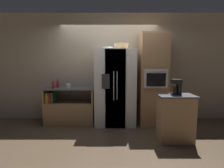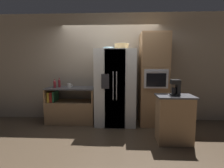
{
  "view_description": "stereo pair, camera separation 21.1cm",
  "coord_description": "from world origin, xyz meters",
  "views": [
    {
      "loc": [
        0.08,
        -4.25,
        1.51
      ],
      "look_at": [
        0.08,
        -0.07,
        1.01
      ],
      "focal_mm": 28.0,
      "sensor_mm": 36.0,
      "label": 1
    },
    {
      "loc": [
        0.29,
        -4.25,
        1.51
      ],
      "look_at": [
        0.08,
        -0.07,
        1.01
      ],
      "focal_mm": 28.0,
      "sensor_mm": 36.0,
      "label": 2
    }
  ],
  "objects": [
    {
      "name": "fruit_bowl",
      "position": [
        -0.0,
        0.03,
        1.88
      ],
      "size": [
        0.31,
        0.31,
        0.06
      ],
      "color": "#668C99",
      "rests_on": "refrigerator"
    },
    {
      "name": "refrigerator",
      "position": [
        0.16,
        0.02,
        0.92
      ],
      "size": [
        0.97,
        0.78,
        1.84
      ],
      "color": "silver",
      "rests_on": "ground_plane"
    },
    {
      "name": "counter_left",
      "position": [
        -0.99,
        0.09,
        0.33
      ],
      "size": [
        1.2,
        0.62,
        0.9
      ],
      "color": "#A87F56",
      "rests_on": "ground_plane"
    },
    {
      "name": "wall_oven",
      "position": [
        1.08,
        0.06,
        1.12
      ],
      "size": [
        0.65,
        0.74,
        2.22
      ],
      "color": "#A87F56",
      "rests_on": "ground_plane"
    },
    {
      "name": "mug",
      "position": [
        -1.01,
        0.06,
        0.96
      ],
      "size": [
        0.14,
        0.1,
        0.11
      ],
      "color": "silver",
      "rests_on": "counter_left"
    },
    {
      "name": "coffee_maker",
      "position": [
        1.33,
        -0.94,
        1.07
      ],
      "size": [
        0.16,
        0.18,
        0.3
      ],
      "color": "black",
      "rests_on": "island_counter"
    },
    {
      "name": "island_counter",
      "position": [
        1.31,
        -0.96,
        0.46
      ],
      "size": [
        0.69,
        0.47,
        0.91
      ],
      "color": "#A87F56",
      "rests_on": "ground_plane"
    },
    {
      "name": "bottle_short",
      "position": [
        -1.3,
        0.15,
        1.01
      ],
      "size": [
        0.06,
        0.06,
        0.24
      ],
      "color": "maroon",
      "rests_on": "counter_left"
    },
    {
      "name": "ground_plane",
      "position": [
        0.0,
        0.0,
        0.0
      ],
      "size": [
        20.0,
        20.0,
        0.0
      ],
      "primitive_type": "plane",
      "color": "#4C3D2D"
    },
    {
      "name": "wall_back",
      "position": [
        0.0,
        0.43,
        1.4
      ],
      "size": [
        12.0,
        0.06,
        2.8
      ],
      "color": "tan",
      "rests_on": "ground_plane"
    },
    {
      "name": "wicker_basket",
      "position": [
        0.3,
        -0.03,
        1.91
      ],
      "size": [
        0.35,
        0.35,
        0.13
      ],
      "color": "tan",
      "rests_on": "refrigerator"
    },
    {
      "name": "bottle_tall",
      "position": [
        -1.36,
        0.01,
        1.0
      ],
      "size": [
        0.07,
        0.07,
        0.22
      ],
      "color": "maroon",
      "rests_on": "counter_left"
    }
  ]
}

